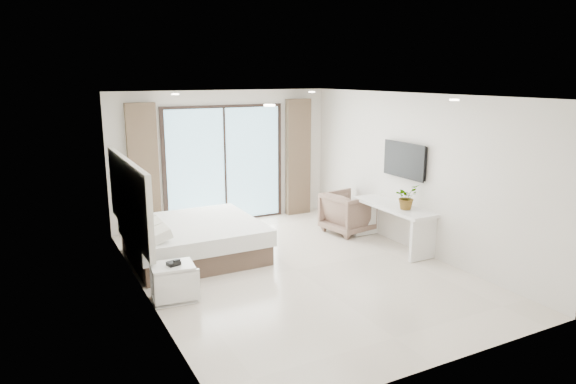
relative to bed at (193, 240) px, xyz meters
name	(u,v)px	position (x,y,z in m)	size (l,w,h in m)	color
ground	(296,270)	(1.26, -1.30, -0.31)	(6.20, 6.20, 0.00)	beige
room_shell	(260,163)	(1.06, -0.41, 1.27)	(4.62, 6.22, 2.72)	silver
bed	(193,240)	(0.00, 0.00, 0.00)	(2.11, 2.00, 0.73)	brown
nightstand	(173,283)	(-0.75, -1.52, -0.05)	(0.60, 0.52, 0.51)	white
phone	(174,263)	(-0.74, -1.55, 0.23)	(0.16, 0.13, 0.05)	black
console_desk	(393,216)	(3.30, -1.12, 0.26)	(0.54, 1.72, 0.77)	white
plant	(406,200)	(3.30, -1.44, 0.63)	(0.38, 0.42, 0.33)	#33662D
armchair	(349,211)	(3.11, -0.02, 0.12)	(0.84, 0.78, 0.86)	#826955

